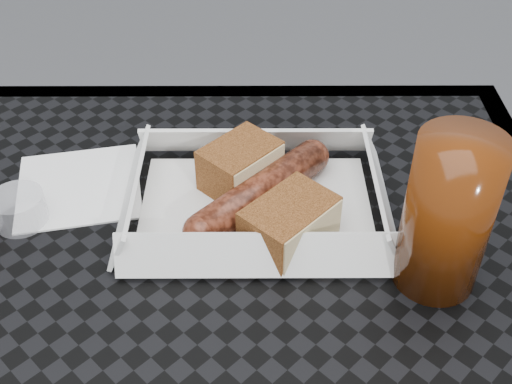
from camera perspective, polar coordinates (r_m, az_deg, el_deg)
food_tray at (r=0.62m, az=-0.00°, el=-1.38°), size 0.22×0.15×0.00m
bratwurst at (r=0.61m, az=0.42°, el=0.03°), size 0.14×0.14×0.03m
bread_near at (r=0.63m, az=-1.42°, el=2.37°), size 0.09×0.09×0.05m
bread_far at (r=0.57m, az=2.98°, el=-2.73°), size 0.09×0.10×0.04m
veg_garnish at (r=0.59m, az=4.60°, el=-3.59°), size 0.03×0.03×0.00m
napkin at (r=0.67m, az=-15.45°, el=0.49°), size 0.14×0.14×0.00m
condiment_cup_empty at (r=0.64m, az=-20.33°, el=-1.42°), size 0.05×0.05×0.03m
drink_glass at (r=0.53m, az=16.66°, el=-1.99°), size 0.07×0.07×0.14m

